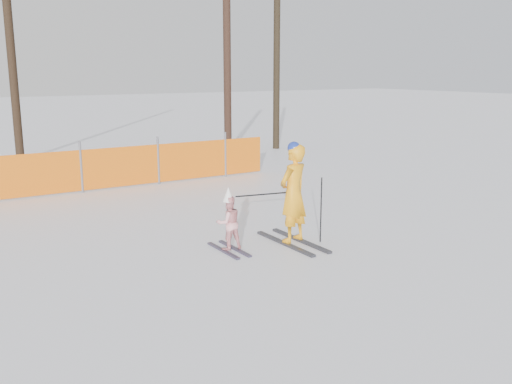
% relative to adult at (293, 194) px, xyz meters
% --- Properties ---
extents(ground, '(120.00, 120.00, 0.00)m').
position_rel_adult_xyz_m(ground, '(-0.77, -0.53, -0.88)').
color(ground, white).
rests_on(ground, ground).
extents(adult, '(0.71, 1.63, 1.77)m').
position_rel_adult_xyz_m(adult, '(0.00, 0.00, 0.00)').
color(adult, black).
rests_on(adult, ground).
extents(child, '(0.46, 1.00, 1.08)m').
position_rel_adult_xyz_m(child, '(-1.14, 0.23, -0.39)').
color(child, black).
rests_on(child, ground).
extents(ski_poles, '(1.48, 0.43, 1.14)m').
position_rel_adult_xyz_m(ski_poles, '(-0.00, -0.06, -0.16)').
color(ski_poles, black).
rests_on(ski_poles, ground).
extents(tree_trunks, '(9.08, 2.23, 6.21)m').
position_rel_adult_xyz_m(tree_trunks, '(2.67, 10.96, 2.10)').
color(tree_trunks, '#301D15').
rests_on(tree_trunks, ground).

